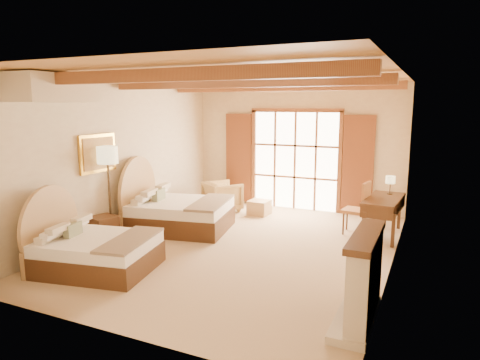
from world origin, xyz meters
The scene contains 19 objects.
floor centered at (0.00, 0.00, 0.00)m, with size 7.00×7.00×0.00m, color #CEAE88.
wall_back centered at (0.00, 3.50, 1.60)m, with size 5.50×5.50×0.00m, color beige.
wall_left centered at (-2.75, 0.00, 1.60)m, with size 7.00×7.00×0.00m, color beige.
wall_right centered at (2.75, 0.00, 1.60)m, with size 7.00×7.00×0.00m, color beige.
ceiling centered at (0.00, 0.00, 3.20)m, with size 7.00×7.00×0.00m, color #B97C3C.
ceiling_beams centered at (0.00, 0.00, 3.08)m, with size 5.39×4.60×0.18m, color brown, non-canonical shape.
french_doors centered at (0.00, 3.44, 1.25)m, with size 3.95×0.08×2.60m.
fireplace centered at (2.60, -2.00, 0.51)m, with size 0.46×1.40×1.16m.
painting centered at (-2.70, -0.75, 1.75)m, with size 0.06×0.95×0.75m.
canopy_valance centered at (-2.40, -2.00, 2.95)m, with size 0.70×1.40×0.45m, color beige.
bed_near centered at (-1.78, -2.04, 0.36)m, with size 2.06×1.69×1.20m.
bed_far centered at (-1.82, 0.52, 0.42)m, with size 2.36×1.94×1.37m.
nightstand centered at (-2.49, -0.94, 0.27)m, with size 0.46×0.46×0.55m, color #4F2B17.
floor_lamp centered at (-2.50, -0.71, 1.61)m, with size 0.40×0.40×1.89m.
armchair centered at (-1.57, 2.37, 0.38)m, with size 0.81×0.83×0.76m, color tan.
ottoman centered at (-0.58, 2.44, 0.18)m, with size 0.49×0.49×0.35m, color tan.
desk centered at (2.41, 1.88, 0.43)m, with size 0.75×1.54×0.81m.
desk_chair centered at (1.88, 1.81, 0.35)m, with size 0.56×0.56×1.12m.
desk_lamp centered at (2.47, 2.31, 1.10)m, with size 0.20×0.20×0.39m.
Camera 1 is at (3.29, -7.15, 2.68)m, focal length 32.00 mm.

